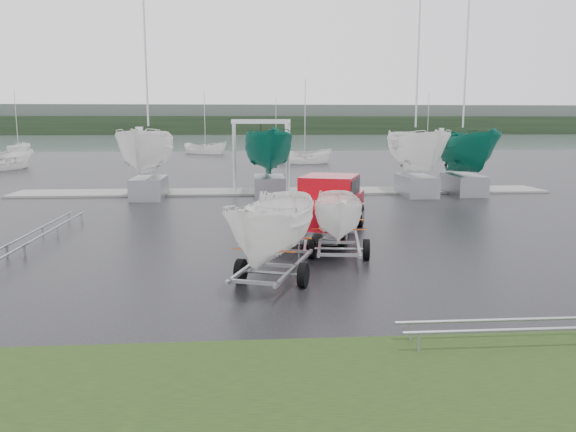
{
  "coord_description": "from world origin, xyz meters",
  "views": [
    {
      "loc": [
        -2.17,
        -18.79,
        3.94
      ],
      "look_at": [
        -0.92,
        -2.42,
        1.2
      ],
      "focal_mm": 35.0,
      "sensor_mm": 36.0,
      "label": 1
    }
  ],
  "objects_px": {
    "pickup_truck": "(326,204)",
    "trailer_hitched": "(273,174)",
    "boat_hoist": "(261,145)",
    "trailer_parked": "(340,179)"
  },
  "relations": [
    {
      "from": "pickup_truck",
      "to": "trailer_hitched",
      "type": "height_order",
      "value": "trailer_hitched"
    },
    {
      "from": "boat_hoist",
      "to": "trailer_parked",
      "type": "bearing_deg",
      "value": -83.39
    },
    {
      "from": "trailer_parked",
      "to": "boat_hoist",
      "type": "relative_size",
      "value": 1.03
    },
    {
      "from": "trailer_parked",
      "to": "boat_hoist",
      "type": "distance_m",
      "value": 15.88
    },
    {
      "from": "boat_hoist",
      "to": "trailer_hitched",
      "type": "bearing_deg",
      "value": -90.69
    },
    {
      "from": "pickup_truck",
      "to": "trailer_hitched",
      "type": "relative_size",
      "value": 1.28
    },
    {
      "from": "pickup_truck",
      "to": "boat_hoist",
      "type": "xyz_separation_m",
      "value": [
        -1.96,
        12.11,
        1.62
      ]
    },
    {
      "from": "trailer_hitched",
      "to": "trailer_parked",
      "type": "distance_m",
      "value": 3.26
    },
    {
      "from": "pickup_truck",
      "to": "trailer_parked",
      "type": "relative_size",
      "value": 1.5
    },
    {
      "from": "pickup_truck",
      "to": "trailer_parked",
      "type": "xyz_separation_m",
      "value": [
        -0.13,
        -3.67,
        1.27
      ]
    }
  ]
}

